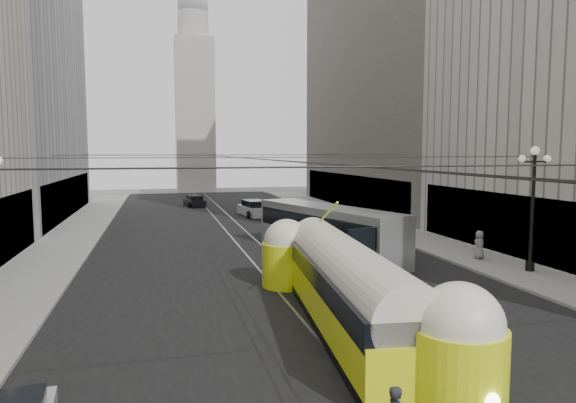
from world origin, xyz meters
TOP-DOWN VIEW (x-y plane):
  - road at (0.00, 32.50)m, footprint 20.00×85.00m
  - sidewalk_left at (-12.00, 36.00)m, footprint 4.00×72.00m
  - sidewalk_right at (12.00, 36.00)m, footprint 4.00×72.00m
  - rail_left at (-0.75, 32.50)m, footprint 0.12×85.00m
  - rail_right at (0.75, 32.50)m, footprint 0.12×85.00m
  - building_right_far at (20.00, 48.00)m, footprint 12.60×32.60m
  - distant_tower at (0.00, 80.00)m, footprint 6.00×6.00m
  - lamppost_right_mid at (12.60, 18.00)m, footprint 1.86×0.44m
  - catenary at (0.12, 31.49)m, footprint 25.00×72.00m
  - streetcar at (0.50, 12.59)m, footprint 3.56×14.65m
  - city_bus at (3.93, 24.78)m, footprint 6.00×12.25m
  - sedan_white_far at (3.14, 44.66)m, footprint 2.77×5.20m
  - sedan_dark_far at (-1.89, 55.40)m, footprint 2.43×4.23m
  - pedestrian_sidewalk_right at (11.84, 21.22)m, footprint 0.91×0.72m

SIDE VIEW (x-z plane):
  - road at x=0.00m, z-range -0.01..0.01m
  - rail_left at x=-0.75m, z-range -0.02..0.02m
  - rail_right at x=0.75m, z-range -0.02..0.02m
  - sidewalk_left at x=-12.00m, z-range 0.00..0.15m
  - sidewalk_right at x=12.00m, z-range 0.00..0.15m
  - sedan_dark_far at x=-1.89m, z-range -0.06..1.19m
  - sedan_white_far at x=3.14m, z-range -0.07..1.49m
  - pedestrian_sidewalk_right at x=11.84m, z-range 0.15..1.78m
  - streetcar at x=0.50m, z-range -0.04..3.16m
  - city_bus at x=3.93m, z-range 0.14..3.14m
  - lamppost_right_mid at x=12.60m, z-range 0.56..6.93m
  - catenary at x=0.12m, z-range 5.77..6.00m
  - distant_tower at x=0.00m, z-range -0.71..30.65m
  - building_right_far at x=20.00m, z-range 0.01..32.61m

